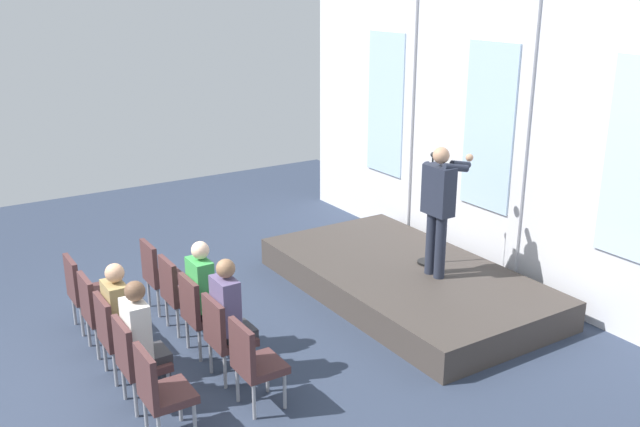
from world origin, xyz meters
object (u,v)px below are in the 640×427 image
mic_stand (429,240)px  chair_r0_c4 (253,360)px  audience_r0_c3 (230,313)px  audience_r1_c3 (142,337)px  chair_r1_c4 (159,388)px  chair_r0_c1 (178,290)px  audience_r0_c2 (205,291)px  chair_r1_c2 (116,331)px  chair_r0_c2 (200,310)px  speaker (439,202)px  audience_r1_c2 (122,314)px  chair_r1_c0 (83,288)px  chair_r0_c3 (224,333)px  chair_r1_c1 (98,308)px  chair_r1_c3 (136,358)px  chair_r0_c0 (159,272)px

mic_stand → chair_r0_c4: bearing=-69.2°
audience_r0_c3 → chair_r0_c4: bearing=-6.9°
audience_r1_c3 → chair_r1_c4: 0.69m
chair_r0_c1 → audience_r0_c2: audience_r0_c2 is taller
chair_r1_c2 → chair_r0_c2: bearing=90.0°
speaker → audience_r1_c2: 4.08m
chair_r0_c1 → chair_r0_c4: size_ratio=1.00×
audience_r0_c2 → chair_r0_c4: size_ratio=1.43×
audience_r0_c3 → chair_r1_c0: 2.22m
chair_r1_c0 → audience_r1_c2: audience_r1_c2 is taller
chair_r0_c1 → chair_r1_c2: 1.15m
mic_stand → audience_r0_c3: size_ratio=1.15×
mic_stand → chair_r0_c3: (0.61, -3.32, -0.19)m
chair_r0_c3 → audience_r0_c2: bearing=173.0°
audience_r0_c2 → chair_r1_c1: 1.24m
chair_r0_c1 → chair_r1_c1: 0.95m
mic_stand → audience_r0_c3: (0.61, -3.24, 0.03)m
audience_r1_c3 → chair_r1_c4: (0.65, -0.08, -0.21)m
chair_r0_c4 → audience_r1_c2: 1.58m
chair_r0_c1 → chair_r1_c3: size_ratio=1.00×
mic_stand → audience_r1_c2: size_ratio=1.20×
audience_r0_c3 → chair_r1_c2: audience_r0_c3 is taller
chair_r0_c4 → chair_r1_c0: same height
mic_stand → chair_r0_c4: mic_stand is taller
speaker → audience_r0_c3: 3.13m
mic_stand → chair_r1_c4: mic_stand is taller
chair_r0_c0 → chair_r1_c4: bearing=-20.0°
mic_stand → audience_r0_c2: mic_stand is taller
audience_r1_c2 → chair_r1_c4: audience_r1_c2 is taller
chair_r1_c2 → speaker: bearing=84.4°
chair_r1_c2 → audience_r1_c2: size_ratio=0.73×
chair_r1_c3 → chair_r1_c4: (0.65, 0.00, 0.00)m
chair_r0_c3 → audience_r1_c2: 1.10m
mic_stand → chair_r0_c0: bearing=-112.0°
chair_r0_c2 → audience_r1_c3: audience_r1_c3 is taller
chair_r1_c0 → chair_r1_c4: bearing=0.0°
chair_r1_c4 → audience_r1_c2: bearing=176.4°
mic_stand → chair_r0_c1: (-0.69, -3.32, -0.19)m
chair_r0_c3 → audience_r1_c3: 0.89m
chair_r0_c4 → chair_r1_c4: (0.00, -0.95, 0.00)m
chair_r0_c0 → chair_r1_c3: 2.18m
audience_r0_c3 → audience_r1_c3: audience_r0_c3 is taller
audience_r0_c2 → chair_r0_c4: 1.32m
chair_r0_c4 → chair_r1_c3: size_ratio=1.00×
chair_r1_c0 → chair_r1_c2: same height
chair_r0_c0 → chair_r1_c3: bearing=-25.9°
chair_r0_c4 → chair_r1_c4: 0.95m
audience_r1_c2 → chair_r1_c3: size_ratio=1.37×
chair_r0_c1 → chair_r0_c4: (1.96, 0.00, 0.00)m
chair_r0_c0 → chair_r1_c4: (2.61, -0.95, 0.00)m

